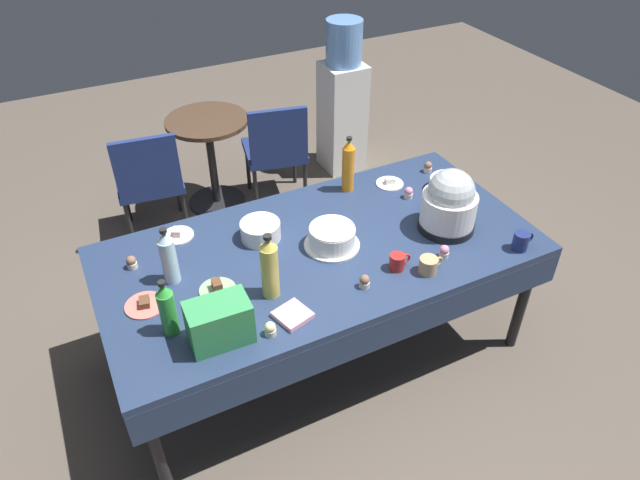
# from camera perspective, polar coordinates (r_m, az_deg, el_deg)

# --- Properties ---
(ground) EXTENTS (9.00, 9.00, 0.00)m
(ground) POSITION_cam_1_polar(r_m,az_deg,el_deg) (3.43, 0.00, -10.59)
(ground) COLOR brown
(potluck_table) EXTENTS (2.20, 1.10, 0.75)m
(potluck_table) POSITION_cam_1_polar(r_m,az_deg,el_deg) (2.95, 0.00, -1.71)
(potluck_table) COLOR navy
(potluck_table) RESTS_ON ground
(frosted_layer_cake) EXTENTS (0.28, 0.28, 0.11)m
(frosted_layer_cake) POSITION_cam_1_polar(r_m,az_deg,el_deg) (2.89, 1.19, 0.28)
(frosted_layer_cake) COLOR silver
(frosted_layer_cake) RESTS_ON potluck_table
(slow_cooker) EXTENTS (0.30, 0.30, 0.35)m
(slow_cooker) POSITION_cam_1_polar(r_m,az_deg,el_deg) (3.03, 12.66, 3.58)
(slow_cooker) COLOR black
(slow_cooker) RESTS_ON potluck_table
(glass_salad_bowl) EXTENTS (0.23, 0.23, 0.08)m
(glass_salad_bowl) POSITION_cam_1_polar(r_m,az_deg,el_deg) (3.40, 12.67, 5.31)
(glass_salad_bowl) COLOR #B2C6BC
(glass_salad_bowl) RESTS_ON potluck_table
(ceramic_snack_bowl) EXTENTS (0.21, 0.21, 0.10)m
(ceramic_snack_bowl) POSITION_cam_1_polar(r_m,az_deg,el_deg) (2.97, -5.90, 0.94)
(ceramic_snack_bowl) COLOR silver
(ceramic_snack_bowl) RESTS_ON potluck_table
(dessert_plate_cream) EXTENTS (0.16, 0.16, 0.05)m
(dessert_plate_cream) POSITION_cam_1_polar(r_m,az_deg,el_deg) (3.08, -13.88, 0.54)
(dessert_plate_cream) COLOR beige
(dessert_plate_cream) RESTS_ON potluck_table
(dessert_plate_coral) EXTENTS (0.18, 0.18, 0.04)m
(dessert_plate_coral) POSITION_cam_1_polar(r_m,az_deg,el_deg) (2.71, -16.91, -6.11)
(dessert_plate_coral) COLOR #E07266
(dessert_plate_coral) RESTS_ON potluck_table
(dessert_plate_white) EXTENTS (0.16, 0.16, 0.04)m
(dessert_plate_white) POSITION_cam_1_polar(r_m,az_deg,el_deg) (3.42, 6.91, 5.63)
(dessert_plate_white) COLOR white
(dessert_plate_white) RESTS_ON potluck_table
(dessert_plate_sage) EXTENTS (0.17, 0.17, 0.06)m
(dessert_plate_sage) POSITION_cam_1_polar(r_m,az_deg,el_deg) (2.71, -10.10, -4.72)
(dessert_plate_sage) COLOR #8CA87F
(dessert_plate_sage) RESTS_ON potluck_table
(cupcake_rose) EXTENTS (0.05, 0.05, 0.07)m
(cupcake_rose) POSITION_cam_1_polar(r_m,az_deg,el_deg) (2.92, -18.13, -2.12)
(cupcake_rose) COLOR beige
(cupcake_rose) RESTS_ON potluck_table
(cupcake_vanilla) EXTENTS (0.05, 0.05, 0.07)m
(cupcake_vanilla) POSITION_cam_1_polar(r_m,az_deg,el_deg) (2.91, 12.16, -1.13)
(cupcake_vanilla) COLOR beige
(cupcake_vanilla) RESTS_ON potluck_table
(cupcake_berry) EXTENTS (0.05, 0.05, 0.07)m
(cupcake_berry) POSITION_cam_1_polar(r_m,az_deg,el_deg) (3.57, 10.62, 7.10)
(cupcake_berry) COLOR beige
(cupcake_berry) RESTS_ON potluck_table
(cupcake_mint) EXTENTS (0.05, 0.05, 0.07)m
(cupcake_mint) POSITION_cam_1_polar(r_m,az_deg,el_deg) (2.47, -4.94, -8.75)
(cupcake_mint) COLOR beige
(cupcake_mint) RESTS_ON potluck_table
(cupcake_lemon) EXTENTS (0.05, 0.05, 0.07)m
(cupcake_lemon) POSITION_cam_1_polar(r_m,az_deg,el_deg) (2.68, 4.42, -4.11)
(cupcake_lemon) COLOR beige
(cupcake_lemon) RESTS_ON potluck_table
(cupcake_cocoa) EXTENTS (0.05, 0.05, 0.07)m
(cupcake_cocoa) POSITION_cam_1_polar(r_m,az_deg,el_deg) (3.31, 8.74, 4.63)
(cupcake_cocoa) COLOR beige
(cupcake_cocoa) RESTS_ON potluck_table
(soda_bottle_water) EXTENTS (0.08, 0.08, 0.30)m
(soda_bottle_water) POSITION_cam_1_polar(r_m,az_deg,el_deg) (2.73, -14.74, -1.65)
(soda_bottle_water) COLOR silver
(soda_bottle_water) RESTS_ON potluck_table
(soda_bottle_lime_soda) EXTENTS (0.07, 0.07, 0.28)m
(soda_bottle_lime_soda) POSITION_cam_1_polar(r_m,az_deg,el_deg) (2.49, -14.85, -6.59)
(soda_bottle_lime_soda) COLOR green
(soda_bottle_lime_soda) RESTS_ON potluck_table
(soda_bottle_orange_juice) EXTENTS (0.07, 0.07, 0.34)m
(soda_bottle_orange_juice) POSITION_cam_1_polar(r_m,az_deg,el_deg) (3.28, 2.81, 7.35)
(soda_bottle_orange_juice) COLOR orange
(soda_bottle_orange_juice) RESTS_ON potluck_table
(soda_bottle_ginger_ale) EXTENTS (0.08, 0.08, 0.34)m
(soda_bottle_ginger_ale) POSITION_cam_1_polar(r_m,az_deg,el_deg) (2.57, -5.01, -2.72)
(soda_bottle_ginger_ale) COLOR gold
(soda_bottle_ginger_ale) RESTS_ON potluck_table
(coffee_mug_tan) EXTENTS (0.13, 0.09, 0.08)m
(coffee_mug_tan) POSITION_cam_1_polar(r_m,az_deg,el_deg) (2.80, 10.69, -2.46)
(coffee_mug_tan) COLOR tan
(coffee_mug_tan) RESTS_ON potluck_table
(coffee_mug_navy) EXTENTS (0.12, 0.08, 0.10)m
(coffee_mug_navy) POSITION_cam_1_polar(r_m,az_deg,el_deg) (3.05, 19.25, -0.09)
(coffee_mug_navy) COLOR navy
(coffee_mug_navy) RESTS_ON potluck_table
(coffee_mug_red) EXTENTS (0.11, 0.07, 0.08)m
(coffee_mug_red) POSITION_cam_1_polar(r_m,az_deg,el_deg) (2.79, 7.68, -2.14)
(coffee_mug_red) COLOR #B2231E
(coffee_mug_red) RESTS_ON potluck_table
(soda_carton) EXTENTS (0.27, 0.17, 0.20)m
(soda_carton) POSITION_cam_1_polar(r_m,az_deg,el_deg) (2.43, -9.92, -8.02)
(soda_carton) COLOR #338C4C
(soda_carton) RESTS_ON potluck_table
(paper_napkin_stack) EXTENTS (0.17, 0.17, 0.02)m
(paper_napkin_stack) POSITION_cam_1_polar(r_m,az_deg,el_deg) (2.55, -2.72, -7.40)
(paper_napkin_stack) COLOR pink
(paper_napkin_stack) RESTS_ON potluck_table
(maroon_chair_left) EXTENTS (0.49, 0.49, 0.85)m
(maroon_chair_left) POSITION_cam_1_polar(r_m,az_deg,el_deg) (4.12, -16.56, 5.91)
(maroon_chair_left) COLOR navy
(maroon_chair_left) RESTS_ON ground
(maroon_chair_right) EXTENTS (0.52, 0.52, 0.85)m
(maroon_chair_right) POSITION_cam_1_polar(r_m,az_deg,el_deg) (4.33, -4.37, 9.09)
(maroon_chair_right) COLOR navy
(maroon_chair_right) RESTS_ON ground
(round_cafe_table) EXTENTS (0.60, 0.60, 0.72)m
(round_cafe_table) POSITION_cam_1_polar(r_m,az_deg,el_deg) (4.40, -10.81, 9.07)
(round_cafe_table) COLOR #473323
(round_cafe_table) RESTS_ON ground
(water_cooler) EXTENTS (0.32, 0.32, 1.24)m
(water_cooler) POSITION_cam_1_polar(r_m,az_deg,el_deg) (4.80, 2.24, 13.50)
(water_cooler) COLOR silver
(water_cooler) RESTS_ON ground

